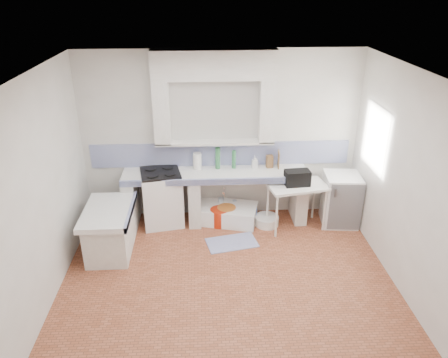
{
  "coord_description": "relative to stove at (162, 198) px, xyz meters",
  "views": [
    {
      "loc": [
        -0.3,
        -4.65,
        3.74
      ],
      "look_at": [
        0.0,
        1.0,
        1.1
      ],
      "focal_mm": 34.48,
      "sensor_mm": 36.0,
      "label": 1
    }
  ],
  "objects": [
    {
      "name": "wall_left",
      "position": [
        -1.26,
        -1.69,
        0.95
      ],
      "size": [
        0.0,
        4.5,
        4.5
      ],
      "primitive_type": "plane",
      "rotation": [
        1.57,
        0.0,
        1.57
      ],
      "color": "silver",
      "rests_on": "ground"
    },
    {
      "name": "peninsula_base",
      "position": [
        -0.71,
        -0.79,
        -0.14
      ],
      "size": [
        0.6,
        1.0,
        0.62
      ],
      "primitive_type": "cube",
      "color": "silver",
      "rests_on": "ground"
    },
    {
      "name": "knife_block",
      "position": [
        1.79,
        0.16,
        0.56
      ],
      "size": [
        0.12,
        0.1,
        0.21
      ],
      "primitive_type": "cube",
      "rotation": [
        0.0,
        0.0,
        0.2
      ],
      "color": "brown",
      "rests_on": "counter_slab"
    },
    {
      "name": "stove",
      "position": [
        0.0,
        0.0,
        0.0
      ],
      "size": [
        0.74,
        0.72,
        0.9
      ],
      "primitive_type": "cube",
      "rotation": [
        0.0,
        0.0,
        0.19
      ],
      "color": "white",
      "rests_on": "ground"
    },
    {
      "name": "bucket_blue",
      "position": [
        1.42,
        -0.09,
        -0.31
      ],
      "size": [
        0.38,
        0.38,
        0.28
      ],
      "primitive_type": "cylinder",
      "rotation": [
        0.0,
        0.0,
        0.36
      ],
      "color": "blue",
      "rests_on": "ground"
    },
    {
      "name": "water_bottle_b",
      "position": [
        1.22,
        0.16,
        -0.3
      ],
      "size": [
        0.08,
        0.08,
        0.29
      ],
      "primitive_type": "cylinder",
      "rotation": [
        0.0,
        0.0,
        0.0
      ],
      "color": "silver",
      "rests_on": "ground"
    },
    {
      "name": "cutting_board",
      "position": [
        1.94,
        0.16,
        0.59
      ],
      "size": [
        0.04,
        0.2,
        0.28
      ],
      "primitive_type": "cube",
      "rotation": [
        0.0,
        0.0,
        -0.11
      ],
      "color": "brown",
      "rests_on": "counter_slab"
    },
    {
      "name": "window_frame",
      "position": [
        3.42,
        -0.49,
        1.15
      ],
      "size": [
        0.35,
        0.86,
        1.06
      ],
      "primitive_type": "cube",
      "color": "#3D2713",
      "rests_on": "ground"
    },
    {
      "name": "counter_pier_left",
      "position": [
        -0.51,
        0.01,
        -0.04
      ],
      "size": [
        0.2,
        0.55,
        0.82
      ],
      "primitive_type": "cube",
      "color": "silver",
      "rests_on": "ground"
    },
    {
      "name": "lace_valance",
      "position": [
        3.27,
        -0.49,
        1.53
      ],
      "size": [
        0.01,
        0.84,
        0.24
      ],
      "primitive_type": "cube",
      "color": "white",
      "rests_on": "ground"
    },
    {
      "name": "alcove_mass",
      "position": [
        0.89,
        0.18,
        2.12
      ],
      "size": [
        1.9,
        0.25,
        0.45
      ],
      "primitive_type": "cube",
      "color": "silver",
      "rests_on": "ground"
    },
    {
      "name": "sink",
      "position": [
        1.04,
        -0.01,
        -0.32
      ],
      "size": [
        1.17,
        0.82,
        0.26
      ],
      "primitive_type": "cube",
      "rotation": [
        0.0,
        0.0,
        -0.25
      ],
      "color": "white",
      "rests_on": "ground"
    },
    {
      "name": "wall_back",
      "position": [
        0.99,
        0.31,
        0.95
      ],
      "size": [
        4.5,
        0.0,
        4.5
      ],
      "primitive_type": "plane",
      "rotation": [
        1.57,
        0.0,
        0.0
      ],
      "color": "silver",
      "rests_on": "ground"
    },
    {
      "name": "backsplash",
      "position": [
        0.99,
        0.29,
        0.65
      ],
      "size": [
        4.27,
        0.03,
        0.4
      ],
      "primitive_type": "cube",
      "color": "navy",
      "rests_on": "ground"
    },
    {
      "name": "rug",
      "position": [
        1.11,
        -0.71,
        -0.44
      ],
      "size": [
        0.85,
        0.59,
        0.01
      ],
      "primitive_type": "cube",
      "rotation": [
        0.0,
        0.0,
        0.21
      ],
      "color": "#434A93",
      "rests_on": "ground"
    },
    {
      "name": "black_bag",
      "position": [
        2.17,
        -0.27,
        0.44
      ],
      "size": [
        0.41,
        0.26,
        0.25
      ],
      "primitive_type": "cube",
      "rotation": [
        0.0,
        0.0,
        0.09
      ],
      "color": "black",
      "rests_on": "side_table"
    },
    {
      "name": "basin_white",
      "position": [
        1.73,
        -0.18,
        -0.37
      ],
      "size": [
        0.51,
        0.51,
        0.15
      ],
      "primitive_type": "cylinder",
      "rotation": [
        0.0,
        0.0,
        -0.36
      ],
      "color": "white",
      "rests_on": "ground"
    },
    {
      "name": "bucket_red",
      "position": [
        0.94,
        -0.14,
        -0.31
      ],
      "size": [
        0.37,
        0.37,
        0.29
      ],
      "primitive_type": "cylinder",
      "rotation": [
        0.0,
        0.0,
        -0.22
      ],
      "color": "red",
      "rests_on": "ground"
    },
    {
      "name": "wall_front",
      "position": [
        0.99,
        -3.69,
        0.95
      ],
      "size": [
        4.5,
        0.0,
        4.5
      ],
      "primitive_type": "plane",
      "rotation": [
        -1.57,
        0.0,
        0.0
      ],
      "color": "silver",
      "rests_on": "ground"
    },
    {
      "name": "peninsula_lip",
      "position": [
        -0.38,
        -0.79,
        0.21
      ],
      "size": [
        0.04,
        1.1,
        0.1
      ],
      "primitive_type": "cube",
      "color": "navy",
      "rests_on": "ground"
    },
    {
      "name": "counter_lip",
      "position": [
        0.89,
        -0.27,
        0.41
      ],
      "size": [
        3.0,
        0.04,
        0.1
      ],
      "primitive_type": "cube",
      "color": "navy",
      "rests_on": "ground"
    },
    {
      "name": "green_bottle_b",
      "position": [
        1.2,
        0.16,
        0.6
      ],
      "size": [
        0.08,
        0.08,
        0.3
      ],
      "primitive_type": "cylinder",
      "rotation": [
        0.0,
        0.0,
        -0.27
      ],
      "color": "#317543",
      "rests_on": "counter_slab"
    },
    {
      "name": "counter_slab",
      "position": [
        0.89,
        0.01,
        0.41
      ],
      "size": [
        3.0,
        0.6,
        0.08
      ],
      "primitive_type": "cube",
      "color": "white",
      "rests_on": "ground"
    },
    {
      "name": "counter_pier_mid",
      "position": [
        0.54,
        0.01,
        -0.04
      ],
      "size": [
        0.2,
        0.55,
        0.82
      ],
      "primitive_type": "cube",
      "color": "silver",
      "rests_on": "ground"
    },
    {
      "name": "soap_bottle",
      "position": [
        1.54,
        0.16,
        0.55
      ],
      "size": [
        0.09,
        0.1,
        0.21
      ],
      "primitive_type": "imported",
      "rotation": [
        0.0,
        0.0,
        -0.0
      ],
      "color": "white",
      "rests_on": "counter_slab"
    },
    {
      "name": "green_bottle_a",
      "position": [
        0.93,
        0.16,
        0.63
      ],
      "size": [
        0.08,
        0.08,
        0.36
      ],
      "primitive_type": "cylinder",
      "rotation": [
        0.0,
        0.0,
        0.03
      ],
      "color": "#317543",
      "rests_on": "counter_slab"
    },
    {
      "name": "ceiling",
      "position": [
        0.99,
        -1.69,
        2.35
      ],
      "size": [
        4.5,
        4.5,
        0.0
      ],
      "primitive_type": "plane",
      "rotation": [
        3.14,
        0.0,
        0.0
      ],
      "color": "silver",
      "rests_on": "ground"
    },
    {
      "name": "peninsula_top",
      "position": [
        -0.71,
        -0.79,
        0.21
      ],
      "size": [
        0.7,
        1.1,
        0.08
      ],
      "primitive_type": "cube",
      "color": "white",
      "rests_on": "ground"
    },
    {
      "name": "side_table",
      "position": [
        2.18,
        -0.27,
        -0.07
      ],
      "size": [
        1.0,
        0.68,
        0.04
      ],
      "primitive_type": "cube",
      "rotation": [
        0.0,
        0.0,
        0.19
      ],
      "color": "white",
      "rests_on": "ground"
    },
    {
      "name": "floor",
      "position": [
        0.99,
        -1.69,
        -0.45
      ],
      "size": [
        4.5,
        4.5,
        0.0
      ],
      "primitive_type": "plane",
      "color": "#9F5538",
      "rests_on": "ground"
    },
    {
      "name": "wall_right",
      "position": [
        3.24,
        -1.69,
        0.95
      ],
      "size": [
        0.0,
        4.5,
        4.5
      ],
      "primitive_type": "plane",
      "rotation": [
        1.57,
        0.0,
        -1.57
      ],
      "color": "silver",
      "rests_on": "ground"
    },
    {
      "name": "bucket_orange",
      "position": [
        1.07,
        -0.08,
        -0.31
      ],
      "size": [
        0.4,
        0.4,
        0.29
      ],
      "primitive_type": "cylinder",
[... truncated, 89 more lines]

